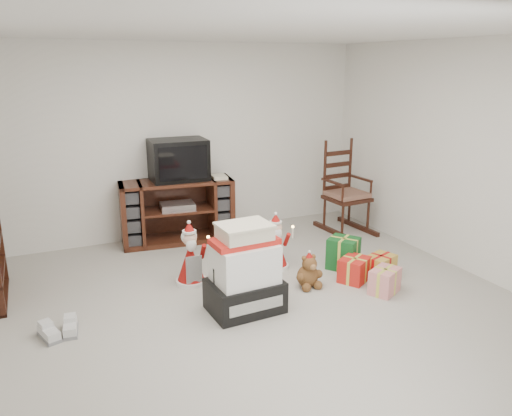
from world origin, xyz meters
The scene contains 12 objects.
room centered at (0.00, 0.00, 1.25)m, with size 5.01×5.01×2.51m.
tv_stand centered at (-0.16, 2.22, 0.41)m, with size 1.47×0.67×0.81m.
rocking_chair centered at (2.05, 1.71, 0.44)m, with size 0.58×0.89×1.29m.
gift_pile centered at (-0.12, 0.10, 0.36)m, with size 0.68×0.51×0.83m.
red_suitcase centered at (-0.22, 0.22, 0.22)m, with size 0.36×0.22×0.51m.
stocking centered at (0.12, 0.42, 0.30)m, with size 0.28×0.12×0.59m, color #0E7F0E, non-canonical shape.
teddy_bear centered at (0.67, 0.30, 0.15)m, with size 0.23×0.21×0.34m.
santa_figurine centered at (0.59, 0.89, 0.25)m, with size 0.31×0.30×0.64m.
mrs_claus_figurine centered at (-0.40, 0.89, 0.26)m, with size 0.33×0.31×0.67m.
sneaker_pair centered at (-1.74, 0.33, 0.05)m, with size 0.35×0.29×0.10m.
gift_cluster centered at (1.27, 0.25, 0.14)m, with size 0.61×0.93×0.28m.
crt_television centered at (-0.11, 2.24, 1.07)m, with size 0.72×0.53×0.51m.
Camera 1 is at (-1.78, -3.80, 2.24)m, focal length 35.00 mm.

